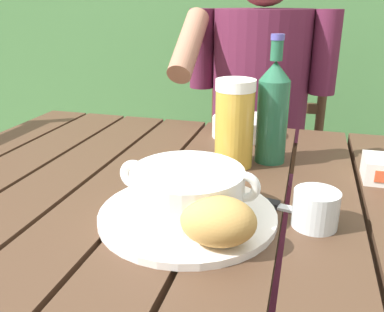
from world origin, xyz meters
The scene contains 11 objects.
dining_table centered at (0.00, 0.00, 0.62)m, with size 1.15×0.87×0.72m.
chair_near_diner centered at (0.05, 0.87, 0.49)m, with size 0.47×0.42×1.01m.
person_eating centered at (0.05, 0.67, 0.73)m, with size 0.48×0.47×1.24m.
serving_plate centered at (0.04, -0.13, 0.73)m, with size 0.29×0.29×0.01m.
soup_bowl centered at (0.04, -0.13, 0.77)m, with size 0.23×0.18×0.08m.
bread_roll centered at (0.11, -0.21, 0.77)m, with size 0.12×0.09×0.07m.
beer_glass centered at (0.07, 0.12, 0.81)m, with size 0.08×0.08×0.18m.
beer_bottle centered at (0.14, 0.17, 0.83)m, with size 0.07×0.07×0.27m.
water_glass_small centered at (0.24, -0.10, 0.75)m, with size 0.07×0.07×0.06m.
table_knife centered at (0.18, -0.05, 0.72)m, with size 0.15×0.05×0.01m.
diner_bowl centered at (0.05, 0.33, 0.75)m, with size 0.15×0.15×0.05m.
Camera 1 is at (0.21, -0.71, 1.05)m, focal length 38.95 mm.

